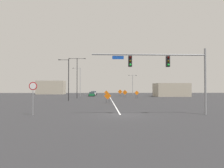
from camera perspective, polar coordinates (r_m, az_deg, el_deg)
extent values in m
plane|color=#2D2D30|center=(19.64, 2.33, -8.60)|extent=(169.27, 169.27, 0.00)
cube|color=white|center=(66.49, -0.82, -3.29)|extent=(0.16, 94.04, 0.01)
cylinder|color=gray|center=(21.74, 24.61, 0.68)|extent=(0.20, 0.20, 6.40)
cylinder|color=gray|center=(20.13, 10.31, 8.06)|extent=(10.98, 0.14, 0.14)
cube|color=black|center=(20.51, 15.34, 6.09)|extent=(0.34, 0.32, 1.05)
sphere|color=#3A0503|center=(20.39, 15.48, 7.13)|extent=(0.22, 0.22, 0.22)
sphere|color=#3C3106|center=(20.35, 15.48, 6.15)|extent=(0.22, 0.22, 0.22)
sphere|color=green|center=(20.31, 15.49, 5.17)|extent=(0.22, 0.22, 0.22)
cube|color=black|center=(19.73, 5.08, 6.34)|extent=(0.34, 0.32, 1.05)
sphere|color=#3A0503|center=(19.61, 5.14, 7.42)|extent=(0.22, 0.22, 0.22)
sphere|color=#3C3106|center=(19.56, 5.14, 6.41)|extent=(0.22, 0.22, 0.22)
sphere|color=green|center=(19.52, 5.15, 5.39)|extent=(0.22, 0.22, 0.22)
cube|color=#1447B7|center=(19.67, 1.68, 7.41)|extent=(1.10, 0.03, 0.32)
cylinder|color=gray|center=(20.69, -21.23, -4.86)|extent=(0.07, 0.07, 2.36)
cylinder|color=#B20F14|center=(20.64, -21.20, -0.53)|extent=(0.76, 0.03, 0.76)
cylinder|color=white|center=(20.62, -21.22, -0.53)|extent=(0.61, 0.01, 0.61)
cylinder|color=black|center=(41.20, -12.03, 1.12)|extent=(0.16, 0.16, 8.26)
cylinder|color=black|center=(41.70, -13.23, 6.59)|extent=(1.79, 0.08, 0.08)
cube|color=#262628|center=(41.88, -14.44, 6.56)|extent=(0.44, 0.24, 0.14)
cylinder|color=gray|center=(74.22, 5.78, -0.25)|extent=(0.16, 0.16, 7.27)
cylinder|color=gray|center=(74.27, 5.28, 2.44)|extent=(1.29, 0.08, 0.08)
cube|color=#262628|center=(74.19, 4.79, 2.44)|extent=(0.44, 0.24, 0.14)
cylinder|color=gray|center=(74.44, 6.26, 2.43)|extent=(1.29, 0.08, 0.08)
cube|color=#262628|center=(74.54, 6.75, 2.43)|extent=(0.44, 0.24, 0.14)
cylinder|color=black|center=(50.48, -9.73, 1.62)|extent=(0.16, 0.16, 9.87)
cylinder|color=black|center=(51.05, -10.75, 6.99)|extent=(1.84, 0.08, 0.08)
cube|color=#262628|center=(51.20, -11.77, 6.97)|extent=(0.44, 0.24, 0.14)
cylinder|color=black|center=(50.81, -8.68, 7.03)|extent=(1.84, 0.08, 0.08)
cube|color=#262628|center=(50.72, -7.64, 7.04)|extent=(0.44, 0.24, 0.14)
cylinder|color=gray|center=(62.93, -8.88, 0.57)|extent=(0.16, 0.16, 8.72)
cylinder|color=gray|center=(63.32, -9.83, 4.38)|extent=(2.13, 0.08, 0.08)
cube|color=#262628|center=(63.47, -10.78, 4.37)|extent=(0.44, 0.24, 0.14)
cube|color=orange|center=(58.76, -1.59, -2.41)|extent=(1.23, 0.05, 1.23)
cylinder|color=black|center=(58.79, -1.83, -3.31)|extent=(0.05, 0.05, 0.57)
cylinder|color=black|center=(58.79, -1.36, -3.31)|extent=(0.05, 0.05, 0.57)
cube|color=orange|center=(60.17, 2.27, -2.17)|extent=(1.34, 0.14, 1.34)
cylinder|color=black|center=(60.20, 2.03, -3.17)|extent=(0.05, 0.05, 0.74)
cylinder|color=black|center=(60.20, 2.52, -3.17)|extent=(0.05, 0.05, 0.74)
cube|color=orange|center=(49.66, 6.93, -2.45)|extent=(1.11, 0.22, 1.12)
cylinder|color=black|center=(49.63, 6.70, -3.58)|extent=(0.05, 0.05, 0.80)
cylinder|color=black|center=(49.77, 7.17, -3.57)|extent=(0.05, 0.05, 0.80)
cube|color=orange|center=(54.31, 3.63, -2.34)|extent=(1.32, 0.26, 1.33)
cylinder|color=black|center=(54.36, 3.36, -3.43)|extent=(0.05, 0.05, 0.68)
cylinder|color=black|center=(54.32, 3.90, -3.43)|extent=(0.05, 0.05, 0.68)
cube|color=orange|center=(34.36, -1.22, -3.34)|extent=(1.24, 0.19, 1.24)
cylinder|color=black|center=(34.44, -1.62, -4.88)|extent=(0.05, 0.05, 0.57)
cylinder|color=black|center=(34.39, -0.82, -4.89)|extent=(0.05, 0.05, 0.57)
cube|color=white|center=(73.31, -5.16, -2.67)|extent=(2.00, 3.84, 0.74)
cube|color=#333D47|center=(73.48, -5.15, -2.18)|extent=(1.78, 1.94, 0.50)
cylinder|color=black|center=(72.06, -6.00, -2.86)|extent=(0.23, 0.64, 0.64)
cylinder|color=black|center=(71.92, -4.46, -2.87)|extent=(0.23, 0.64, 0.64)
cylinder|color=black|center=(74.72, -5.83, -2.80)|extent=(0.23, 0.64, 0.64)
cylinder|color=black|center=(74.59, -4.34, -2.80)|extent=(0.23, 0.64, 0.64)
cube|color=#196B38|center=(63.40, -5.68, -2.97)|extent=(1.94, 4.29, 0.61)
cube|color=#333D47|center=(63.60, -5.68, -2.44)|extent=(1.68, 2.55, 0.56)
cylinder|color=black|center=(61.95, -6.49, -3.15)|extent=(0.25, 0.65, 0.64)
cylinder|color=black|center=(61.94, -4.89, -3.16)|extent=(0.25, 0.65, 0.64)
cylinder|color=black|center=(64.89, -6.43, -3.06)|extent=(0.25, 0.65, 0.64)
cylinder|color=black|center=(64.88, -4.90, -3.06)|extent=(0.25, 0.65, 0.64)
cube|color=#B2A893|center=(63.77, 16.15, -1.58)|extent=(9.53, 7.14, 3.94)
cube|color=#B2A893|center=(85.98, -16.66, -0.95)|extent=(10.86, 5.39, 5.40)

